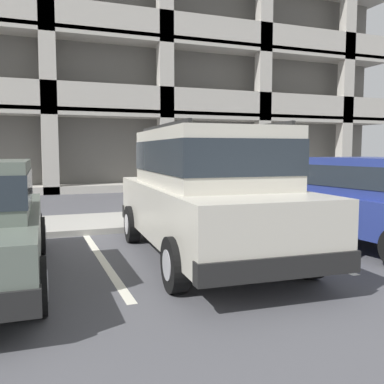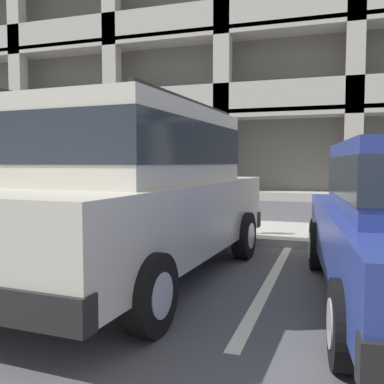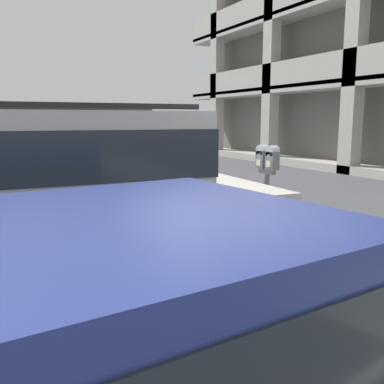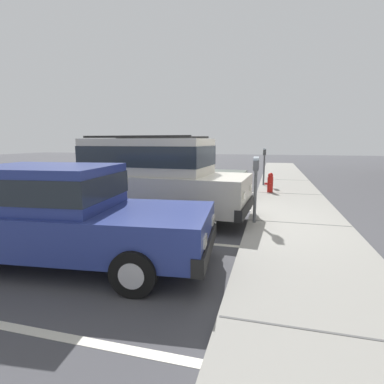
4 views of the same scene
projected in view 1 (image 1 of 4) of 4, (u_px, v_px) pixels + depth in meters
name	position (u px, v px, depth m)	size (l,w,h in m)	color
ground_plane	(164.00, 235.00, 8.69)	(80.00, 80.00, 0.10)	#4C4C51
sidewalk	(147.00, 220.00, 9.89)	(40.00, 2.20, 0.12)	#9E9B93
parking_stall_lines	(264.00, 240.00, 7.92)	(12.28, 4.80, 0.01)	silver
silver_suv	(207.00, 188.00, 6.55)	(2.20, 4.87, 2.03)	beige
dark_hatchback	(370.00, 199.00, 7.37)	(2.17, 4.63, 1.54)	navy
parking_meter_near	(166.00, 172.00, 8.96)	(0.35, 0.12, 1.46)	#595B60
parking_garage	(41.00, 27.00, 20.40)	(32.00, 10.00, 16.25)	#64625C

